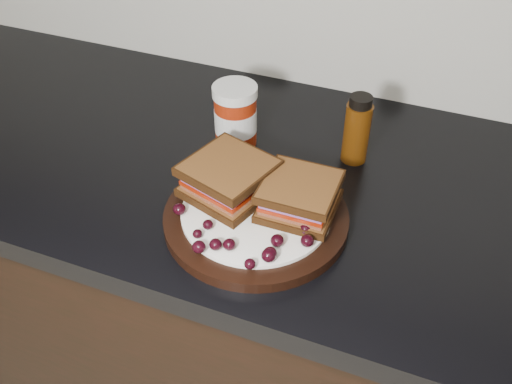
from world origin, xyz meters
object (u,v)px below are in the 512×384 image
at_px(oil_bottle, 357,129).
at_px(plate, 256,217).
at_px(sandwich_left, 229,178).
at_px(condiment_jar, 235,116).

bearing_deg(oil_bottle, plate, -115.26).
relative_size(sandwich_left, oil_bottle, 0.97).
relative_size(plate, condiment_jar, 2.46).
xyz_separation_m(plate, sandwich_left, (-0.05, 0.02, 0.04)).
distance_m(sandwich_left, oil_bottle, 0.24).
xyz_separation_m(sandwich_left, oil_bottle, (0.15, 0.19, 0.01)).
relative_size(plate, sandwich_left, 2.33).
bearing_deg(oil_bottle, condiment_jar, -171.84).
bearing_deg(condiment_jar, sandwich_left, -70.59).
bearing_deg(plate, oil_bottle, 64.74).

